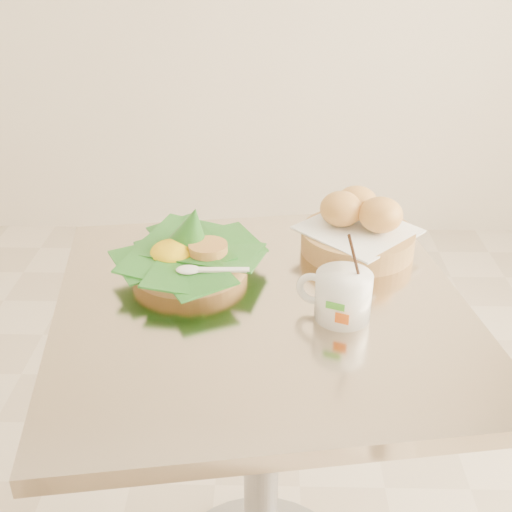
{
  "coord_description": "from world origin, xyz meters",
  "views": [
    {
      "loc": [
        0.13,
        -0.99,
        1.34
      ],
      "look_at": [
        0.11,
        -0.01,
        0.82
      ],
      "focal_mm": 45.0,
      "sensor_mm": 36.0,
      "label": 1
    }
  ],
  "objects_px": {
    "cafe_table": "(261,402)",
    "bread_basket": "(358,228)",
    "rice_basket": "(189,252)",
    "coffee_mug": "(342,295)"
  },
  "relations": [
    {
      "from": "rice_basket",
      "to": "bread_basket",
      "type": "distance_m",
      "value": 0.34
    },
    {
      "from": "rice_basket",
      "to": "bread_basket",
      "type": "bearing_deg",
      "value": 15.77
    },
    {
      "from": "cafe_table",
      "to": "bread_basket",
      "type": "distance_m",
      "value": 0.38
    },
    {
      "from": "cafe_table",
      "to": "bread_basket",
      "type": "xyz_separation_m",
      "value": [
        0.19,
        0.21,
        0.27
      ]
    },
    {
      "from": "cafe_table",
      "to": "bread_basket",
      "type": "height_order",
      "value": "bread_basket"
    },
    {
      "from": "cafe_table",
      "to": "rice_basket",
      "type": "bearing_deg",
      "value": 140.29
    },
    {
      "from": "cafe_table",
      "to": "bread_basket",
      "type": "bearing_deg",
      "value": 47.77
    },
    {
      "from": "rice_basket",
      "to": "bread_basket",
      "type": "relative_size",
      "value": 1.01
    },
    {
      "from": "coffee_mug",
      "to": "cafe_table",
      "type": "bearing_deg",
      "value": 163.19
    },
    {
      "from": "cafe_table",
      "to": "coffee_mug",
      "type": "bearing_deg",
      "value": -16.81
    }
  ]
}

